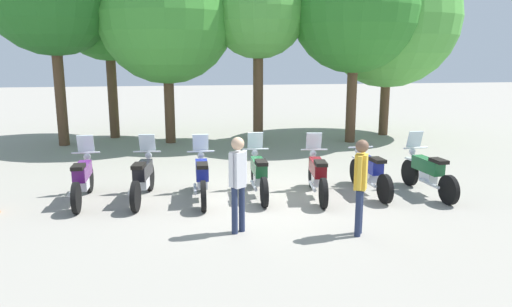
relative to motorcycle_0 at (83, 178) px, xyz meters
name	(u,v)px	position (x,y,z in m)	size (l,w,h in m)	color
ground_plane	(260,197)	(3.83, -0.34, -0.52)	(80.00, 80.00, 0.00)	gray
motorcycle_0	(83,178)	(0.00, 0.00, 0.00)	(0.62, 2.19, 1.37)	black
motorcycle_1	(143,177)	(1.28, -0.10, 0.00)	(0.67, 2.18, 1.37)	black
motorcycle_2	(202,177)	(2.55, -0.29, 0.00)	(0.62, 2.19, 1.37)	black
motorcycle_3	(259,174)	(3.83, -0.22, 0.00)	(0.62, 2.19, 1.37)	black
motorcycle_4	(317,174)	(5.11, -0.50, 0.00)	(0.66, 2.18, 1.37)	black
motorcycle_5	(369,172)	(6.38, -0.42, -0.01)	(0.62, 2.19, 0.99)	black
motorcycle_6	(427,172)	(7.65, -0.70, 0.00)	(0.62, 2.19, 1.37)	black
person_0	(238,177)	(3.08, -2.40, 0.51)	(0.38, 0.32, 1.74)	#232D4C
person_1	(361,180)	(5.17, -2.86, 0.49)	(0.31, 0.39, 1.72)	#232D4C
tree_1	(107,8)	(-0.33, 8.31, 4.30)	(3.89, 3.89, 6.79)	brown
tree_2	(166,14)	(1.80, 6.89, 3.98)	(4.79, 4.79, 6.90)	brown
tree_3	(258,10)	(4.96, 6.47, 4.14)	(3.43, 3.43, 6.41)	brown
tree_4	(355,9)	(8.29, 5.94, 4.18)	(4.46, 4.46, 6.94)	brown
tree_5	(389,18)	(10.16, 7.25, 3.99)	(5.29, 5.29, 7.16)	brown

